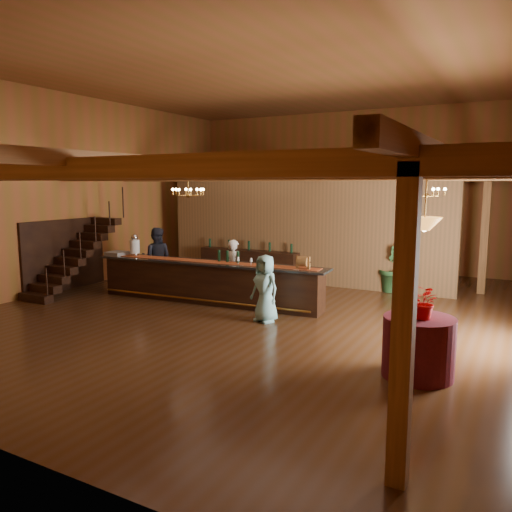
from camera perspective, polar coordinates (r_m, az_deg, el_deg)
The scene contains 27 objects.
floor at distance 12.01m, azimuth 0.46°, elevation -6.17°, with size 14.00×14.00×0.00m, color #402718.
ceiling at distance 11.90m, azimuth 0.50°, elevation 20.42°, with size 14.00×14.00×0.00m, color brown.
wall_back at distance 18.11m, azimuth 11.04°, elevation 7.35°, with size 12.00×0.10×5.50m, color #954F28.
wall_left at distance 15.40m, azimuth -19.78°, elevation 6.88°, with size 0.10×14.00×5.50m, color #954F28.
beam_grid at distance 12.09m, azimuth 1.63°, elevation 9.43°, with size 11.90×13.90×0.39m.
support_posts at distance 11.28m, azimuth -0.72°, elevation 1.16°, with size 9.20×10.20×3.20m.
partition_wall at distance 15.08m, azimuth 5.07°, elevation 2.74°, with size 9.00×0.18×3.10m, color brown.
staircase at distance 14.63m, azimuth -20.17°, elevation -0.08°, with size 1.00×2.80×2.00m.
backroom_boxes at distance 16.97m, azimuth 8.36°, elevation -0.17°, with size 4.10×0.60×1.10m.
tasting_bar at distance 12.70m, azimuth -5.47°, elevation -2.95°, with size 6.31×1.22×1.06m.
beverage_dispenser at distance 13.91m, azimuth -13.69°, elevation 1.18°, with size 0.26×0.26×0.60m.
glass_rack_tray at distance 14.20m, azimuth -15.58°, elevation 0.28°, with size 0.50×0.50×0.10m, color gray.
raffle_drum at distance 11.49m, azimuth 5.39°, elevation -0.65°, with size 0.34×0.24×0.30m.
bar_bottle_0 at distance 12.57m, azimuth -4.25°, elevation 0.02°, with size 0.07×0.07×0.30m, color black.
bar_bottle_1 at distance 12.46m, azimuth -3.29°, elevation -0.05°, with size 0.07×0.07×0.30m, color black.
bar_bottle_2 at distance 12.33m, azimuth -2.08°, elevation -0.13°, with size 0.07×0.07×0.30m, color black.
backbar_shelf at distance 15.71m, azimuth -0.82°, elevation -0.98°, with size 3.33×0.52×0.94m, color black.
round_table at distance 8.29m, azimuth 18.08°, elevation -9.86°, with size 1.10×1.10×0.95m, color #451218.
chandelier_left at distance 12.70m, azimuth -7.75°, elevation 7.30°, with size 0.80×0.80×0.56m.
chandelier_right at distance 11.72m, azimuth 18.92°, elevation 6.98°, with size 0.80×0.80×0.53m.
pendant_lamp at distance 7.92m, azimuth 18.70°, elevation 3.53°, with size 0.52×0.52×0.90m.
bartender at distance 13.19m, azimuth -2.53°, elevation -1.44°, with size 0.56×0.37×1.54m, color silver.
staff_second at distance 14.56m, azimuth -11.29°, elevation -0.24°, with size 0.86×0.67×1.76m, color #222531.
guest at distance 10.86m, azimuth 1.05°, elevation -3.72°, with size 0.72×0.47×1.48m, color #7CBEC2.
floor_plant at distance 14.33m, azimuth 15.47°, elevation -1.23°, with size 0.78×0.63×1.41m, color #244B22.
table_flowers at distance 8.00m, azimuth 18.74°, elevation -5.00°, with size 0.49×0.42×0.54m, color #B6070B.
table_vase at distance 8.06m, azimuth 18.41°, elevation -5.83°, with size 0.14×0.14×0.28m, color #A26F2B.
Camera 1 is at (5.47, -10.27, 3.00)m, focal length 35.00 mm.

